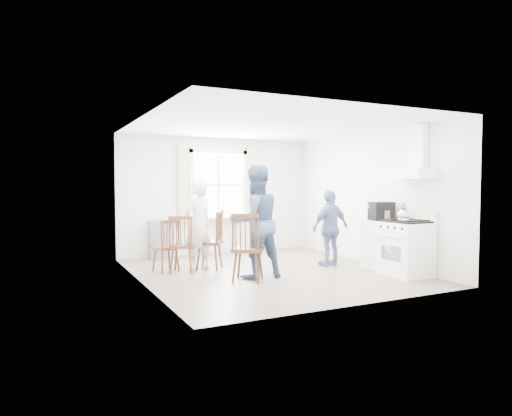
{
  "coord_description": "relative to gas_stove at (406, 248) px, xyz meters",
  "views": [
    {
      "loc": [
        -3.79,
        -7.13,
        1.57
      ],
      "look_at": [
        -0.17,
        0.2,
        1.14
      ],
      "focal_mm": 32.0,
      "sensor_mm": 36.0,
      "label": 1
    }
  ],
  "objects": [
    {
      "name": "range_hood",
      "position": [
        0.16,
        -0.0,
        1.42
      ],
      "size": [
        0.45,
        0.76,
        0.94
      ],
      "color": "white",
      "rests_on": "room_shell"
    },
    {
      "name": "person_mid",
      "position": [
        -2.37,
        0.99,
        0.45
      ],
      "size": [
        0.93,
        0.93,
        1.88
      ],
      "primitive_type": "imported",
      "rotation": [
        0.0,
        0.0,
        3.16
      ],
      "color": "#43597C",
      "rests_on": "ground"
    },
    {
      "name": "windsor_chair_a",
      "position": [
        -3.54,
        2.1,
        0.09
      ],
      "size": [
        0.49,
        0.48,
        0.95
      ],
      "color": "#4A2618",
      "rests_on": "ground"
    },
    {
      "name": "stereo_stack",
      "position": [
        0.05,
        0.67,
        0.59
      ],
      "size": [
        0.45,
        0.42,
        0.34
      ],
      "color": "black",
      "rests_on": "low_cabinet"
    },
    {
      "name": "windsor_chair_b",
      "position": [
        -2.65,
        0.76,
        0.2
      ],
      "size": [
        0.65,
        0.65,
        1.11
      ],
      "color": "#4A2618",
      "rests_on": "ground"
    },
    {
      "name": "potted_plant",
      "position": [
        -1.86,
        3.71,
        0.52
      ],
      "size": [
        0.21,
        0.21,
        0.32
      ],
      "primitive_type": "imported",
      "rotation": [
        0.0,
        0.0,
        0.26
      ],
      "color": "#2E6734",
      "rests_on": "window_assembly"
    },
    {
      "name": "room_shell",
      "position": [
        -1.91,
        1.35,
        0.82
      ],
      "size": [
        4.62,
        5.12,
        2.64
      ],
      "color": "#75655A",
      "rests_on": "ground"
    },
    {
      "name": "cardboard_box",
      "position": [
        0.13,
        0.59,
        0.51
      ],
      "size": [
        0.3,
        0.21,
        0.19
      ],
      "primitive_type": "cube",
      "rotation": [
        0.0,
        0.0,
        0.0
      ],
      "color": "#A2824E",
      "rests_on": "low_cabinet"
    },
    {
      "name": "windsor_chair_d",
      "position": [
        -3.36,
        1.91,
        0.14
      ],
      "size": [
        0.58,
        0.58,
        1.02
      ],
      "color": "#4A2618",
      "rests_on": "ground"
    },
    {
      "name": "kettle",
      "position": [
        -0.16,
        -0.11,
        0.57
      ],
      "size": [
        0.21,
        0.21,
        0.3
      ],
      "color": "silver",
      "rests_on": "gas_stove"
    },
    {
      "name": "low_cabinet",
      "position": [
        0.07,
        0.7,
        -0.03
      ],
      "size": [
        0.5,
        0.55,
        0.9
      ],
      "primitive_type": "cube",
      "color": "white",
      "rests_on": "ground"
    },
    {
      "name": "person_right",
      "position": [
        -0.58,
        1.37,
        0.25
      ],
      "size": [
        0.96,
        0.96,
        1.46
      ],
      "primitive_type": "imported",
      "rotation": [
        0.0,
        0.0,
        3.28
      ],
      "color": "navy",
      "rests_on": "ground"
    },
    {
      "name": "window_assembly",
      "position": [
        -1.91,
        3.8,
        0.98
      ],
      "size": [
        1.88,
        0.24,
        1.7
      ],
      "color": "white",
      "rests_on": "room_shell"
    },
    {
      "name": "gas_stove",
      "position": [
        0.0,
        0.0,
        0.0
      ],
      "size": [
        0.68,
        0.76,
        1.12
      ],
      "color": "white",
      "rests_on": "ground"
    },
    {
      "name": "person_left",
      "position": [
        -3.01,
        2.04,
        0.33
      ],
      "size": [
        0.77,
        0.77,
        1.64
      ],
      "primitive_type": "imported",
      "rotation": [
        0.0,
        0.0,
        3.51
      ],
      "color": "white",
      "rests_on": "ground"
    },
    {
      "name": "windsor_chair_c",
      "position": [
        -2.67,
        2.05,
        0.17
      ],
      "size": [
        0.62,
        0.62,
        1.07
      ],
      "color": "#4A2618",
      "rests_on": "ground"
    },
    {
      "name": "shelf_unit",
      "position": [
        -3.31,
        3.68,
        -0.08
      ],
      "size": [
        0.4,
        0.3,
        0.8
      ],
      "primitive_type": "cube",
      "color": "gray",
      "rests_on": "ground"
    }
  ]
}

